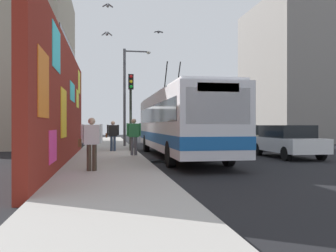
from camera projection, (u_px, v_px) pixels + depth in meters
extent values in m
plane|color=black|center=(140.00, 156.00, 18.18)|extent=(80.00, 80.00, 0.00)
cube|color=#ADA8A0|center=(108.00, 155.00, 17.91)|extent=(48.00, 3.20, 0.15)
cube|color=maroon|center=(65.00, 105.00, 14.14)|extent=(14.98, 0.30, 4.83)
cube|color=#33D8E5|center=(57.00, 49.00, 10.66)|extent=(1.69, 0.02, 1.32)
cube|color=#33D8E5|center=(72.00, 92.00, 15.74)|extent=(2.08, 0.02, 0.82)
cube|color=yellow|center=(79.00, 82.00, 19.65)|extent=(1.30, 0.02, 1.22)
cube|color=#F2338C|center=(53.00, 146.00, 9.94)|extent=(1.40, 0.02, 0.92)
cube|color=yellow|center=(64.00, 113.00, 12.49)|extent=(1.63, 0.02, 1.74)
cube|color=orange|center=(44.00, 84.00, 8.46)|extent=(1.48, 0.02, 1.61)
cube|color=yellow|center=(78.00, 99.00, 18.56)|extent=(1.42, 0.02, 0.93)
cube|color=#9E937F|center=(6.00, 65.00, 26.82)|extent=(12.44, 9.11, 12.38)
cube|color=black|center=(68.00, 89.00, 27.62)|extent=(10.58, 0.04, 1.10)
cube|color=black|center=(68.00, 49.00, 27.61)|extent=(10.58, 0.04, 1.10)
cube|color=gray|center=(300.00, 73.00, 34.33)|extent=(10.72, 8.69, 13.27)
cube|color=silver|center=(179.00, 122.00, 17.26)|extent=(12.47, 2.51, 2.59)
cube|color=silver|center=(179.00, 94.00, 17.26)|extent=(11.97, 2.31, 0.12)
cube|color=#1959A5|center=(179.00, 137.00, 17.27)|extent=(12.49, 2.53, 0.44)
cube|color=black|center=(218.00, 106.00, 11.14)|extent=(0.04, 2.13, 1.16)
cube|color=black|center=(179.00, 114.00, 17.26)|extent=(11.47, 2.54, 0.83)
cube|color=orange|center=(218.00, 87.00, 11.15)|extent=(0.06, 1.38, 0.28)
cylinder|color=black|center=(178.00, 82.00, 19.16)|extent=(1.43, 0.06, 2.00)
cylinder|color=black|center=(165.00, 82.00, 19.04)|extent=(1.43, 0.06, 2.00)
cylinder|color=black|center=(228.00, 153.00, 13.53)|extent=(1.00, 0.28, 1.00)
cylinder|color=black|center=(171.00, 154.00, 13.14)|extent=(1.00, 0.28, 1.00)
cylinder|color=black|center=(183.00, 143.00, 21.39)|extent=(1.00, 0.28, 1.00)
cylinder|color=black|center=(146.00, 143.00, 21.00)|extent=(1.00, 0.28, 1.00)
cube|color=white|center=(287.00, 144.00, 17.13)|extent=(4.38, 1.91, 0.66)
cube|color=black|center=(286.00, 131.00, 17.21)|extent=(2.63, 1.72, 0.60)
cylinder|color=black|center=(321.00, 153.00, 15.86)|extent=(0.64, 0.22, 0.64)
cylinder|color=black|center=(286.00, 154.00, 15.56)|extent=(0.64, 0.22, 0.64)
cylinder|color=black|center=(288.00, 149.00, 18.70)|extent=(0.64, 0.22, 0.64)
cylinder|color=black|center=(258.00, 149.00, 18.40)|extent=(0.64, 0.22, 0.64)
cube|color=#C6B793|center=(242.00, 139.00, 22.85)|extent=(4.43, 1.73, 0.66)
cube|color=black|center=(241.00, 130.00, 22.94)|extent=(2.66, 1.55, 0.60)
cylinder|color=black|center=(263.00, 146.00, 21.55)|extent=(0.64, 0.22, 0.64)
cylinder|color=black|center=(239.00, 146.00, 21.28)|extent=(0.64, 0.22, 0.64)
cylinder|color=black|center=(244.00, 143.00, 24.43)|extent=(0.64, 0.22, 0.64)
cylinder|color=black|center=(223.00, 143.00, 24.16)|extent=(0.64, 0.22, 0.64)
cube|color=#B7B7BC|center=(217.00, 137.00, 28.09)|extent=(4.70, 1.83, 0.66)
cube|color=black|center=(216.00, 129.00, 28.18)|extent=(2.82, 1.65, 0.60)
cylinder|color=black|center=(233.00, 142.00, 26.70)|extent=(0.64, 0.22, 0.64)
cylinder|color=black|center=(213.00, 142.00, 26.42)|extent=(0.64, 0.22, 0.64)
cylinder|color=black|center=(220.00, 140.00, 29.76)|extent=(0.64, 0.22, 0.64)
cylinder|color=black|center=(201.00, 140.00, 29.48)|extent=(0.64, 0.22, 0.64)
cylinder|color=#3F3326|center=(94.00, 158.00, 11.07)|extent=(0.14, 0.14, 0.83)
cylinder|color=#3F3326|center=(89.00, 158.00, 11.04)|extent=(0.14, 0.14, 0.83)
cube|color=silver|center=(92.00, 135.00, 11.05)|extent=(0.22, 0.48, 0.62)
cylinder|color=silver|center=(101.00, 134.00, 11.10)|extent=(0.09, 0.09, 0.59)
cylinder|color=silver|center=(82.00, 134.00, 11.00)|extent=(0.09, 0.09, 0.59)
sphere|color=tan|center=(92.00, 121.00, 11.05)|extent=(0.22, 0.22, 0.22)
cube|color=#593319|center=(80.00, 143.00, 10.99)|extent=(0.14, 0.10, 0.24)
cylinder|color=#595960|center=(136.00, 146.00, 16.81)|extent=(0.14, 0.14, 0.86)
cylinder|color=#595960|center=(132.00, 146.00, 16.78)|extent=(0.14, 0.14, 0.86)
cube|color=#338C4C|center=(134.00, 130.00, 16.79)|extent=(0.22, 0.50, 0.65)
cylinder|color=#338C4C|center=(140.00, 130.00, 16.85)|extent=(0.09, 0.09, 0.62)
cylinder|color=#338C4C|center=(127.00, 130.00, 16.74)|extent=(0.09, 0.09, 0.62)
sphere|color=tan|center=(134.00, 121.00, 16.79)|extent=(0.23, 0.23, 0.23)
cylinder|color=#2D3F59|center=(115.00, 144.00, 19.50)|extent=(0.14, 0.14, 0.82)
cylinder|color=#2D3F59|center=(111.00, 144.00, 19.47)|extent=(0.14, 0.14, 0.82)
cube|color=black|center=(113.00, 131.00, 19.48)|extent=(0.22, 0.48, 0.62)
cylinder|color=black|center=(118.00, 130.00, 19.53)|extent=(0.09, 0.09, 0.58)
cylinder|color=black|center=(108.00, 130.00, 19.43)|extent=(0.09, 0.09, 0.58)
sphere|color=tan|center=(113.00, 123.00, 19.48)|extent=(0.22, 0.22, 0.22)
cube|color=#593319|center=(106.00, 135.00, 19.42)|extent=(0.14, 0.10, 0.24)
cylinder|color=#2D382D|center=(131.00, 112.00, 19.68)|extent=(0.14, 0.14, 4.29)
cube|color=black|center=(131.00, 82.00, 19.46)|extent=(0.20, 0.28, 0.84)
sphere|color=red|center=(131.00, 76.00, 19.35)|extent=(0.18, 0.18, 0.18)
sphere|color=yellow|center=(131.00, 82.00, 19.35)|extent=(0.18, 0.18, 0.18)
sphere|color=green|center=(131.00, 87.00, 19.35)|extent=(0.18, 0.18, 0.18)
cylinder|color=#4C4C51|center=(125.00, 97.00, 24.22)|extent=(0.18, 0.18, 6.70)
cylinder|color=#4C4C51|center=(137.00, 51.00, 24.35)|extent=(0.10, 1.67, 0.10)
ellipsoid|color=silver|center=(149.00, 53.00, 24.50)|extent=(0.44, 0.28, 0.20)
ellipsoid|color=gray|center=(108.00, 6.00, 17.75)|extent=(0.32, 0.14, 0.12)
cube|color=gray|center=(111.00, 6.00, 17.77)|extent=(0.20, 0.25, 0.17)
cube|color=gray|center=(105.00, 5.00, 17.73)|extent=(0.20, 0.25, 0.17)
ellipsoid|color=slate|center=(107.00, 34.00, 17.63)|extent=(0.32, 0.14, 0.12)
cube|color=slate|center=(110.00, 34.00, 17.65)|extent=(0.20, 0.24, 0.19)
cube|color=slate|center=(104.00, 34.00, 17.60)|extent=(0.20, 0.24, 0.19)
ellipsoid|color=#47474C|center=(159.00, 32.00, 21.76)|extent=(0.32, 0.14, 0.12)
cube|color=#47474C|center=(161.00, 32.00, 21.79)|extent=(0.20, 0.28, 0.09)
cube|color=#47474C|center=(156.00, 32.00, 21.74)|extent=(0.20, 0.28, 0.09)
cylinder|color=black|center=(160.00, 162.00, 15.14)|extent=(1.27, 1.27, 0.00)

